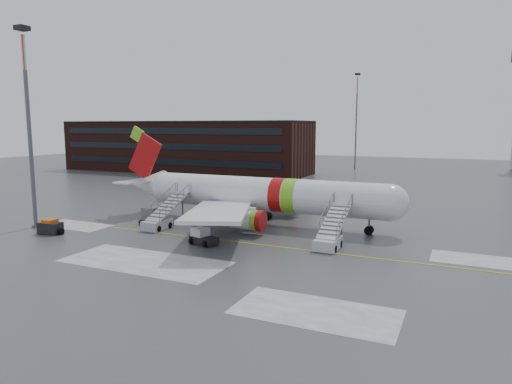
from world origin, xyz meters
The scene contains 10 objects.
ground centered at (0.00, 0.00, 0.00)m, with size 260.00×260.00×0.00m, color #494C4F.
airliner centered at (-3.86, 7.49, 3.42)m, with size 35.03×32.97×11.18m.
airstair_fwd centered at (6.77, 0.95, 1.06)m, with size 2.05×7.70×3.48m.
airstair_aft centered at (-12.32, 0.95, 1.06)m, with size 2.05×7.70×3.48m.
pushback_tug centered at (-4.61, -3.05, 0.67)m, with size 2.95×2.49×1.53m.
uld_container centered at (-14.96, 2.59, 0.88)m, with size 2.38×1.79×1.87m.
baggage_tractor centered at (-21.27, -6.06, 0.66)m, with size 3.05×1.63×1.55m.
light_mast_near centered at (-25.28, -4.51, 11.29)m, with size 1.20×1.20×21.57m.
terminal_building centered at (-45.00, 54.98, 6.20)m, with size 62.00×16.11×12.30m.
light_mast_far_n centered at (-8.00, 78.00, 13.84)m, with size 1.20×1.20×24.25m.
Camera 1 is at (17.66, -39.44, 11.21)m, focal length 32.00 mm.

